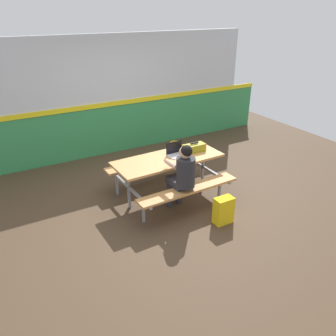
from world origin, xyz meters
TOP-DOWN VIEW (x-y plane):
  - ground_plane at (0.00, 0.00)m, footprint 10.00×10.00m
  - accent_backdrop at (0.00, 2.43)m, footprint 8.00×0.14m
  - picnic_table_main at (-0.00, 0.00)m, footprint 1.91×1.60m
  - student_nearer at (-0.05, -0.56)m, footprint 0.37×0.53m
  - laptop_silver at (0.19, 0.04)m, footprint 0.33×0.23m
  - toolbox_grey at (0.54, 0.02)m, footprint 0.40×0.18m
  - backpack_dark at (0.33, -1.15)m, footprint 0.30×0.22m
  - tote_bag_bright at (0.89, 1.27)m, footprint 0.34×0.21m

SIDE VIEW (x-z plane):
  - ground_plane at x=0.00m, z-range -0.02..0.00m
  - tote_bag_bright at x=0.89m, z-range -0.02..0.41m
  - backpack_dark at x=0.33m, z-range 0.00..0.44m
  - picnic_table_main at x=0.00m, z-range 0.20..0.94m
  - student_nearer at x=-0.05m, z-range 0.10..1.31m
  - laptop_silver at x=0.19m, z-range 0.67..0.90m
  - toolbox_grey at x=0.54m, z-range 0.72..0.90m
  - accent_backdrop at x=0.00m, z-range -0.05..2.55m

